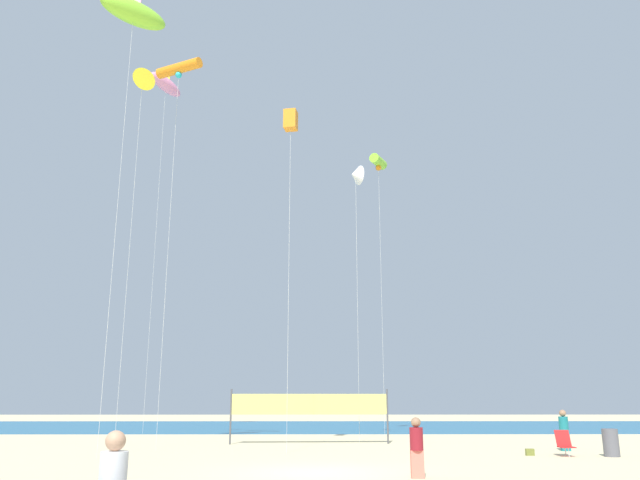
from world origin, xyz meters
name	(u,v)px	position (x,y,z in m)	size (l,w,h in m)	color
ground_plane	(317,473)	(0.00, 0.00, 0.00)	(120.00, 120.00, 0.00)	beige
ocean_band	(316,426)	(0.00, 28.61, 0.00)	(120.00, 20.00, 0.01)	#1E6B99
beachgoer_maroon_shirt	(417,445)	(2.60, -1.21, 0.81)	(0.35, 0.35, 1.52)	#EA7260
beachgoer_teal_shirt	(564,429)	(9.74, 7.24, 0.83)	(0.36, 0.36, 1.55)	#19727A
folding_beach_chair	(565,443)	(8.85, 4.98, 0.47)	(0.52, 0.65, 0.89)	red
trash_barrel	(611,443)	(10.43, 4.81, 0.47)	(0.54, 0.54, 0.94)	#595960
volleyball_net	(310,407)	(-0.29, 11.03, 1.63)	(7.17, 0.46, 2.40)	#4C4C51
beach_handbag	(530,452)	(7.68, 5.26, 0.12)	(0.30, 0.15, 0.24)	olive
kite_lime_tube	(378,163)	(3.64, 16.06, 15.38)	(1.14, 1.48, 15.74)	silver
kite_orange_box	(291,121)	(-1.12, 6.23, 13.42)	(0.62, 0.62, 13.90)	silver
kite_pink_inflatable	(166,85)	(-9.86, 18.90, 21.86)	(2.28, 2.57, 22.61)	silver
kite_yellow_delta	(142,81)	(-8.41, 9.07, 16.81)	(1.13, 1.01, 17.42)	silver
kite_lime_inflatable	(133,13)	(-7.64, 4.64, 17.55)	(2.90, 2.45, 18.32)	silver
kite_orange_tube	(179,69)	(-6.33, 7.64, 16.66)	(2.29, 1.48, 16.95)	silver
kite_white_delta	(356,175)	(2.01, 11.99, 13.10)	(0.83, 1.12, 13.64)	silver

